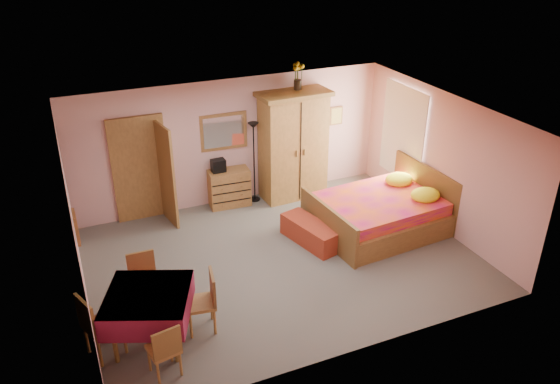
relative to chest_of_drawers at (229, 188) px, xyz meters
name	(u,v)px	position (x,y,z in m)	size (l,w,h in m)	color
floor	(282,258)	(0.18, -2.28, -0.39)	(6.50, 6.50, 0.00)	#605C54
ceiling	(282,117)	(0.18, -2.28, 2.21)	(6.50, 6.50, 0.00)	brown
wall_back	(233,142)	(0.18, 0.22, 0.91)	(6.50, 0.10, 2.60)	#D39C99
wall_front	(359,273)	(0.18, -4.78, 0.91)	(6.50, 0.10, 2.60)	#D39C99
wall_left	(75,232)	(-3.07, -2.28, 0.91)	(0.10, 5.00, 2.60)	#D39C99
wall_right	(442,162)	(3.43, -2.28, 0.91)	(0.10, 5.00, 2.60)	#D39C99
doorway	(140,170)	(-1.72, 0.19, 0.63)	(1.06, 0.12, 2.15)	#9E6B35
window	(403,133)	(3.39, -1.08, 1.06)	(0.08, 1.40, 1.95)	white
picture_left	(76,227)	(-3.04, -2.88, 1.31)	(0.04, 0.32, 0.42)	orange
picture_back	(336,116)	(2.53, 0.19, 1.16)	(0.30, 0.04, 0.40)	#D8BF59
chest_of_drawers	(229,188)	(0.00, 0.00, 0.00)	(0.83, 0.42, 0.79)	#9B6734
wall_mirror	(224,132)	(0.00, 0.21, 1.16)	(0.96, 0.05, 0.76)	silver
stereo	(218,166)	(-0.20, 0.03, 0.52)	(0.28, 0.20, 0.26)	black
floor_lamp	(254,163)	(0.56, 0.00, 0.47)	(0.22, 0.22, 1.72)	black
wardrobe	(293,146)	(1.39, -0.11, 0.75)	(1.46, 0.75, 2.29)	#AF7C3B
sunflower_vase	(298,76)	(1.52, 0.00, 2.17)	(0.22, 0.22, 0.55)	yellow
bed	(379,204)	(2.27, -2.08, 0.15)	(2.36, 1.86, 1.09)	#BF126A
bench	(310,233)	(0.89, -2.00, -0.19)	(0.46, 1.23, 0.41)	maroon
dining_table	(150,318)	(-2.31, -3.48, 0.02)	(1.11, 1.11, 0.82)	maroon
chair_south	(163,348)	(-2.28, -4.16, 0.02)	(0.38, 0.38, 0.83)	#AB7639
chair_north	(145,284)	(-2.24, -2.74, 0.06)	(0.41, 0.41, 0.91)	#9C6834
chair_west	(103,324)	(-2.93, -3.47, 0.10)	(0.45, 0.45, 0.99)	#A87539
chair_east	(200,302)	(-1.60, -3.50, 0.07)	(0.42, 0.42, 0.92)	#AB783A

